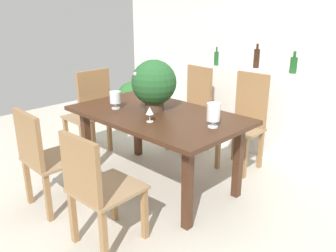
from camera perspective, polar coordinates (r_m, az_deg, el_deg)
The scene contains 17 objects.
ground_plane at distance 3.63m, azimuth -2.73°, elevation -9.80°, with size 7.04×7.04×0.00m, color beige.
back_wall at distance 5.31m, azimuth 18.52°, elevation 13.30°, with size 6.40×0.10×2.60m, color silver.
dining_table at distance 3.41m, azimuth -1.77°, elevation 0.73°, with size 1.71×1.00×0.76m.
chair_far_left at distance 4.39m, azimuth 4.19°, elevation 3.36°, with size 0.46×0.46×1.04m.
chair_near_right at distance 2.62m, azimuth -11.60°, elevation -9.49°, with size 0.46×0.49×0.92m.
chair_head_end at distance 4.30m, azimuth -12.40°, elevation 2.74°, with size 0.44×0.46×1.05m.
chair_near_left at distance 3.24m, azimuth -19.49°, elevation -4.44°, with size 0.49×0.48×0.92m.
chair_far_right at distance 3.96m, azimuth 12.57°, elevation 1.32°, with size 0.42×0.43×1.06m.
flower_centerpiece at distance 3.40m, azimuth -2.29°, elevation 6.91°, with size 0.44×0.44×0.50m.
crystal_vase_left at distance 2.97m, azimuth 7.37°, elevation 2.14°, with size 0.11×0.11×0.21m.
crystal_vase_center_near at distance 3.54m, azimuth -8.53°, elevation 4.52°, with size 0.11×0.11×0.17m.
wine_glass at distance 3.10m, azimuth -2.99°, elevation 2.40°, with size 0.07×0.07×0.14m.
kitchen_counter at distance 4.77m, azimuth 11.38°, elevation 3.41°, with size 1.82×0.55×0.98m, color silver.
wine_bottle_green at distance 4.68m, azimuth 14.20°, elevation 10.64°, with size 0.07×0.07×0.30m.
wine_bottle_tall at distance 4.78m, azimuth 7.84°, elevation 10.85°, with size 0.06×0.06×0.24m.
wine_bottle_clear at distance 4.44m, azimuth 19.68°, elevation 9.37°, with size 0.08×0.08×0.26m.
potted_plant_floor at distance 5.52m, azimuth -5.77°, elevation 4.19°, with size 0.50×0.50×0.62m.
Camera 1 is at (2.33, -2.15, 1.75)m, focal length 37.60 mm.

